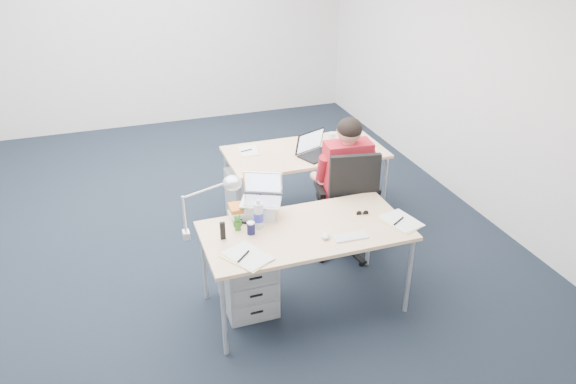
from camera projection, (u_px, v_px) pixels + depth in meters
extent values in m
plane|color=black|center=(196.00, 242.00, 5.53)|extent=(7.00, 7.00, 0.00)
cube|color=silver|center=(141.00, 29.00, 7.81)|extent=(6.00, 0.02, 2.80)
cube|color=silver|center=(476.00, 75.00, 5.75)|extent=(0.02, 7.00, 2.80)
cube|color=#DDAD7F|center=(306.00, 231.00, 4.35)|extent=(1.60, 0.80, 0.03)
cylinder|color=#B7BABC|center=(224.00, 317.00, 4.01)|extent=(0.04, 0.04, 0.70)
cylinder|color=#B7BABC|center=(409.00, 276.00, 4.44)|extent=(0.04, 0.04, 0.70)
cylinder|color=#B7BABC|center=(204.00, 263.00, 4.59)|extent=(0.04, 0.04, 0.70)
cylinder|color=#B7BABC|center=(369.00, 232.00, 5.03)|extent=(0.04, 0.04, 0.70)
cube|color=#DDAD7F|center=(305.00, 152.00, 5.70)|extent=(1.60, 0.80, 0.03)
cylinder|color=#B7BABC|center=(244.00, 211.00, 5.36)|extent=(0.04, 0.04, 0.70)
cylinder|color=#B7BABC|center=(384.00, 188.00, 5.80)|extent=(0.04, 0.04, 0.70)
cylinder|color=#B7BABC|center=(227.00, 181.00, 5.95)|extent=(0.04, 0.04, 0.70)
cylinder|color=#B7BABC|center=(355.00, 161.00, 6.38)|extent=(0.04, 0.04, 0.70)
cylinder|color=black|center=(345.00, 225.00, 5.31)|extent=(0.05, 0.05, 0.42)
cube|color=black|center=(346.00, 204.00, 5.20)|extent=(0.54, 0.54, 0.07)
cube|color=black|center=(354.00, 183.00, 4.85)|extent=(0.44, 0.13, 0.53)
cube|color=#B11925|center=(347.00, 172.00, 5.06)|extent=(0.43, 0.25, 0.57)
sphere|color=tan|center=(349.00, 131.00, 4.87)|extent=(0.22, 0.22, 0.22)
cube|color=#A3A6A8|center=(247.00, 277.00, 4.55)|extent=(0.40, 0.50, 0.55)
cube|color=#A3A6A8|center=(250.00, 199.00, 5.74)|extent=(0.40, 0.50, 0.55)
cube|color=white|center=(351.00, 237.00, 4.23)|extent=(0.26, 0.12, 0.01)
ellipsoid|color=white|center=(325.00, 236.00, 4.22)|extent=(0.09, 0.11, 0.03)
cylinder|color=#13153D|center=(251.00, 228.00, 4.26)|extent=(0.07, 0.07, 0.10)
cylinder|color=silver|center=(259.00, 214.00, 4.31)|extent=(0.10, 0.10, 0.24)
cube|color=silver|center=(243.00, 211.00, 4.50)|extent=(0.26, 0.22, 0.10)
cube|color=black|center=(223.00, 231.00, 4.18)|extent=(0.04, 0.02, 0.14)
cube|color=#E0DA81|center=(247.00, 257.00, 3.99)|extent=(0.36, 0.40, 0.01)
cube|color=#E0DA81|center=(401.00, 222.00, 4.43)|extent=(0.30, 0.36, 0.01)
cylinder|color=white|center=(332.00, 138.00, 5.86)|extent=(0.10, 0.10, 0.11)
cube|color=white|center=(248.00, 151.00, 5.68)|extent=(0.21, 0.28, 0.01)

